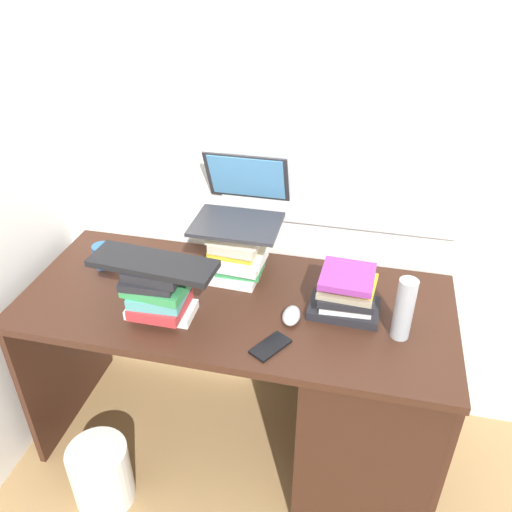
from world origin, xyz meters
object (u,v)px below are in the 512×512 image
Objects in this scene: book_stack_tall at (238,252)px; water_bottle at (404,309)px; desk at (338,390)px; book_stack_side at (346,294)px; cell_phone at (270,346)px; book_stack_keyboard_riser at (158,292)px; laptop at (241,204)px; mug at (104,256)px; keyboard at (153,263)px; computer_mouse at (291,316)px; wastebasket at (101,474)px.

book_stack_tall is 1.01× the size of water_bottle.
book_stack_side reaches higher than desk.
book_stack_keyboard_riser is at bearing -159.59° from cell_phone.
laptop is (-0.42, 0.18, 0.20)m from book_stack_side.
cell_phone is at bearing -131.21° from book_stack_side.
mug is (-0.96, 0.12, 0.39)m from desk.
book_stack_side is 1.79× the size of cell_phone.
book_stack_side is 0.74× the size of laptop.
mug is at bearing 144.27° from book_stack_keyboard_riser.
book_stack_tall is at bearing 150.09° from cell_phone.
keyboard reaches higher than water_bottle.
book_stack_tall is 2.15× the size of computer_mouse.
book_stack_tall is 0.37m from keyboard.
wastebasket is at bearing -156.43° from desk.
laptop is at bearing 146.66° from cell_phone.
book_stack_keyboard_riser is 0.46m from computer_mouse.
mug is at bearing 172.78° from desk.
keyboard reaches higher than desk.
book_stack_side is at bearing -4.23° from mug.
keyboard is 3.09× the size of cell_phone.
laptop is 0.45m from computer_mouse.
water_bottle reaches higher than mug.
laptop is (-0.00, 0.06, 0.17)m from book_stack_tall.
keyboard reaches higher than book_stack_keyboard_riser.
water_bottle is at bearing 0.08° from computer_mouse.
mug is at bearing 175.77° from book_stack_side.
book_stack_tall is 0.18m from laptop.
book_stack_keyboard_riser is (-0.20, -0.29, -0.01)m from book_stack_tall.
keyboard is (-0.21, -0.35, -0.06)m from laptop.
book_stack_keyboard_riser is 0.95× the size of book_stack_side.
wastebasket is (-0.83, -0.36, -0.27)m from desk.
book_stack_keyboard_riser is at bearing -174.54° from water_bottle.
mug is at bearing 104.22° from wastebasket.
mug is at bearing -167.99° from laptop.
book_stack_tall is 0.82× the size of wastebasket.
keyboard is (-0.01, -0.00, 0.11)m from book_stack_keyboard_riser.
book_stack_tall reaches higher than wastebasket.
cell_phone is (0.73, -0.31, -0.04)m from mug.
desk is at bearing 23.57° from wastebasket.
keyboard reaches higher than cell_phone.
keyboard is (-0.62, -0.17, 0.14)m from book_stack_side.
cell_phone is (-0.40, -0.15, -0.11)m from water_bottle.
book_stack_keyboard_riser is at bearing -119.70° from laptop.
keyboard is 3.72× the size of mug.
book_stack_side is 2.33× the size of computer_mouse.
book_stack_tall reaches higher than water_bottle.
mug is (-0.77, 0.16, 0.03)m from computer_mouse.
book_stack_side is at bearing 101.89° from desk.
water_bottle is at bearing -25.77° from book_stack_side.
book_stack_side reaches higher than computer_mouse.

